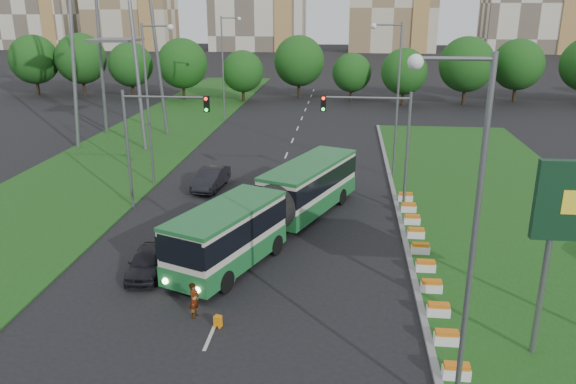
# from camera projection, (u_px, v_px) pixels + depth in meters

# --- Properties ---
(ground) EXTENTS (360.00, 360.00, 0.00)m
(ground) POSITION_uv_depth(u_px,v_px,m) (295.00, 274.00, 28.90)
(ground) COLOR black
(ground) RESTS_ON ground
(grass_median) EXTENTS (14.00, 60.00, 0.15)m
(grass_median) POSITION_uv_depth(u_px,v_px,m) (513.00, 225.00, 35.15)
(grass_median) COLOR #194F16
(grass_median) RESTS_ON ground
(median_kerb) EXTENTS (0.30, 60.00, 0.18)m
(median_kerb) POSITION_uv_depth(u_px,v_px,m) (400.00, 221.00, 35.82)
(median_kerb) COLOR gray
(median_kerb) RESTS_ON ground
(left_verge) EXTENTS (12.00, 110.00, 0.10)m
(left_verge) POSITION_uv_depth(u_px,v_px,m) (133.00, 148.00, 54.23)
(left_verge) COLOR #194F16
(left_verge) RESTS_ON ground
(lane_markings) EXTENTS (0.20, 100.00, 0.01)m
(lane_markings) POSITION_uv_depth(u_px,v_px,m) (281.00, 167.00, 48.06)
(lane_markings) COLOR #B9BAB3
(lane_markings) RESTS_ON ground
(flower_planters) EXTENTS (1.10, 20.30, 0.60)m
(flower_planters) POSITION_uv_depth(u_px,v_px,m) (423.00, 257.00, 29.89)
(flower_planters) COLOR white
(flower_planters) RESTS_ON grass_median
(traffic_mast_median) EXTENTS (5.76, 0.32, 8.00)m
(traffic_mast_median) POSITION_uv_depth(u_px,v_px,m) (383.00, 133.00, 36.17)
(traffic_mast_median) COLOR slate
(traffic_mast_median) RESTS_ON ground
(traffic_mast_left) EXTENTS (5.76, 0.32, 8.00)m
(traffic_mast_left) POSITION_uv_depth(u_px,v_px,m) (150.00, 131.00, 36.71)
(traffic_mast_left) COLOR slate
(traffic_mast_left) RESTS_ON ground
(street_lamps) EXTENTS (36.00, 60.00, 12.00)m
(street_lamps) POSITION_uv_depth(u_px,v_px,m) (263.00, 121.00, 36.73)
(street_lamps) COLOR slate
(street_lamps) RESTS_ON ground
(tree_line) EXTENTS (120.00, 8.00, 9.00)m
(tree_line) POSITION_uv_depth(u_px,v_px,m) (402.00, 71.00, 78.39)
(tree_line) COLOR #154B14
(tree_line) RESTS_ON ground
(articulated_bus) EXTENTS (2.83, 18.16, 2.99)m
(articulated_bus) POSITION_uv_depth(u_px,v_px,m) (272.00, 206.00, 33.41)
(articulated_bus) COLOR beige
(articulated_bus) RESTS_ON ground
(car_left_near) EXTENTS (2.08, 4.22, 1.39)m
(car_left_near) POSITION_uv_depth(u_px,v_px,m) (147.00, 262.00, 28.69)
(car_left_near) COLOR black
(car_left_near) RESTS_ON ground
(car_left_far) EXTENTS (2.14, 4.94, 1.58)m
(car_left_far) POSITION_uv_depth(u_px,v_px,m) (211.00, 178.00, 42.26)
(car_left_far) COLOR black
(car_left_far) RESTS_ON ground
(pedestrian) EXTENTS (0.53, 0.68, 1.66)m
(pedestrian) POSITION_uv_depth(u_px,v_px,m) (194.00, 300.00, 24.71)
(pedestrian) COLOR gray
(pedestrian) RESTS_ON ground
(shopping_trolley) EXTENTS (0.30, 0.32, 0.52)m
(shopping_trolley) POSITION_uv_depth(u_px,v_px,m) (218.00, 321.00, 24.12)
(shopping_trolley) COLOR orange
(shopping_trolley) RESTS_ON ground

